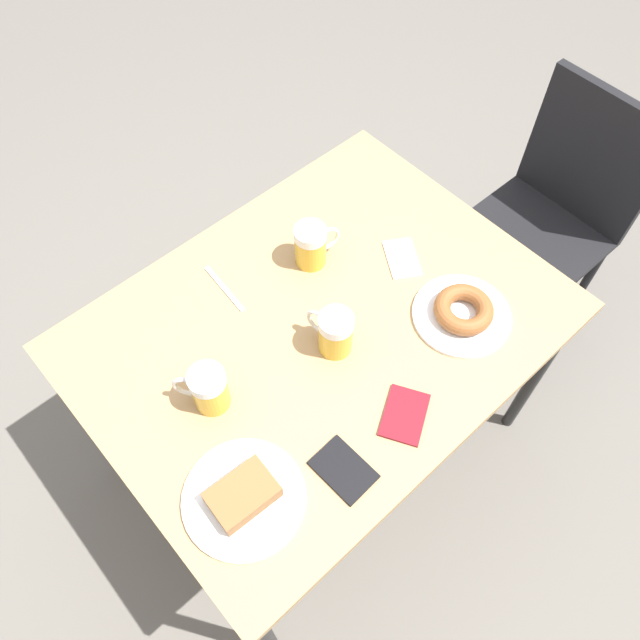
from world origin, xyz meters
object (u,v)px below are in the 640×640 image
Objects in this scene: plate_with_donut at (463,312)px; passport_near_edge at (405,415)px; chair at (558,203)px; beer_mug_right at (312,245)px; beer_mug_left at (334,332)px; beer_mug_center at (208,389)px; passport_far_edge at (344,470)px; napkin_folded at (402,258)px; fork at (224,289)px; plate_with_cake at (243,497)px.

plate_with_donut reaches higher than passport_near_edge.
chair reaches higher than beer_mug_right.
chair reaches higher than beer_mug_left.
beer_mug_center reaches higher than passport_far_edge.
beer_mug_right is at bearing -131.29° from napkin_folded.
fork is (-0.22, 0.20, -0.06)m from beer_mug_center.
beer_mug_center is at bearing -90.53° from napkin_folded.
passport_near_edge is (0.09, -0.28, -0.02)m from plate_with_donut.
chair is 5.76× the size of passport_near_edge.
napkin_folded is (-0.07, 0.30, -0.06)m from beer_mug_left.
chair is at bearing 85.66° from beer_mug_center.
beer_mug_left is at bearing -30.19° from beer_mug_right.
beer_mug_left is at bearing 16.91° from fork.
chair is 5.33× the size of fork.
plate_with_cake is 1.93× the size of passport_far_edge.
beer_mug_left is at bearing 110.55° from plate_with_cake.
beer_mug_center reaches higher than plate_with_donut.
beer_mug_left is at bearing 178.41° from passport_near_edge.
beer_mug_right is at bearing 145.06° from passport_far_edge.
beer_mug_right is 0.79× the size of passport_near_edge.
plate_with_donut is 1.53× the size of passport_near_edge.
plate_with_donut is 0.32m from beer_mug_left.
chair is 1.25m from beer_mug_center.
beer_mug_right is at bearing -105.55° from chair.
beer_mug_center reaches higher than passport_near_edge.
plate_with_cake is at bearing -115.56° from passport_far_edge.
passport_near_edge reaches higher than fork.
passport_near_edge is at bearing -73.24° from plate_with_donut.
plate_with_cake reaches higher than fork.
chair is 6.18× the size of napkin_folded.
napkin_folded is (-0.22, 0.02, -0.02)m from plate_with_donut.
beer_mug_center is 0.75× the size of passport_near_edge.
plate_with_donut is 0.47m from passport_far_edge.
chair is at bearing 72.96° from fork.
fork is at bearing 169.61° from passport_far_edge.
plate_with_donut is 1.94× the size of beer_mug_left.
plate_with_donut is at bearing 68.87° from beer_mug_center.
plate_with_cake is 0.71m from napkin_folded.
beer_mug_center is (-0.22, 0.08, 0.04)m from plate_with_cake.
fork is (-0.44, 0.29, -0.01)m from plate_with_cake.
beer_mug_center is at bearing -42.55° from fork.
plate_with_donut is 1.95× the size of beer_mug_right.
chair is 0.96m from beer_mug_left.
chair is at bearing 73.54° from beer_mug_right.
plate_with_donut is 1.42× the size of fork.
napkin_folded is at bearing 174.38° from plate_with_donut.
passport_far_edge is at bearing 64.44° from plate_with_cake.
passport_far_edge is (0.09, -0.47, -0.02)m from plate_with_donut.
passport_near_edge is (0.45, -0.14, -0.05)m from beer_mug_right.
beer_mug_left reaches higher than napkin_folded.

